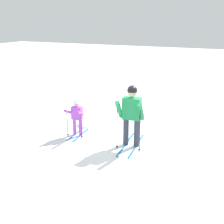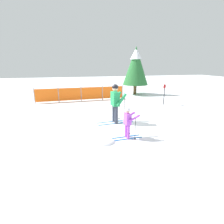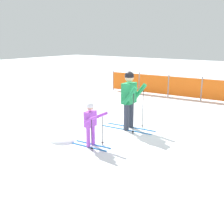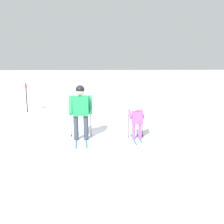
{
  "view_description": "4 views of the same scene",
  "coord_description": "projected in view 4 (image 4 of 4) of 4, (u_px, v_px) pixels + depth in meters",
  "views": [
    {
      "loc": [
        6.97,
        2.66,
        3.6
      ],
      "look_at": [
        -0.48,
        -0.65,
        0.87
      ],
      "focal_mm": 45.0,
      "sensor_mm": 36.0,
      "label": 1
    },
    {
      "loc": [
        -2.28,
        -7.53,
        2.72
      ],
      "look_at": [
        -0.57,
        -0.73,
        0.76
      ],
      "focal_mm": 28.0,
      "sensor_mm": 36.0,
      "label": 2
    },
    {
      "loc": [
        4.3,
        -7.14,
        2.79
      ],
      "look_at": [
        -0.14,
        -0.92,
        0.78
      ],
      "focal_mm": 45.0,
      "sensor_mm": 36.0,
      "label": 3
    },
    {
      "loc": [
        -9.12,
        -0.66,
        2.97
      ],
      "look_at": [
        -0.43,
        -0.93,
        0.99
      ],
      "focal_mm": 45.0,
      "sensor_mm": 36.0,
      "label": 4
    }
  ],
  "objects": [
    {
      "name": "ground_plane",
      "position": [
        84.0,
        138.0,
        9.53
      ],
      "size": [
        60.0,
        60.0,
        0.0
      ],
      "primitive_type": "plane",
      "color": "white"
    },
    {
      "name": "skier_adult",
      "position": [
        81.0,
        108.0,
        9.09
      ],
      "size": [
        1.75,
        0.8,
        1.82
      ],
      "rotation": [
        0.0,
        0.0,
        0.08
      ],
      "color": "#1966B2",
      "rests_on": "ground_plane"
    },
    {
      "name": "skier_child",
      "position": [
        137.0,
        119.0,
        9.21
      ],
      "size": [
        1.13,
        0.56,
        1.19
      ],
      "rotation": [
        0.0,
        0.0,
        0.07
      ],
      "color": "#1966B2",
      "rests_on": "ground_plane"
    },
    {
      "name": "trail_marker",
      "position": [
        26.0,
        94.0,
        13.14
      ],
      "size": [
        0.25,
        0.15,
        1.4
      ],
      "color": "black",
      "rests_on": "ground_plane"
    },
    {
      "name": "snow_mound",
      "position": [
        146.0,
        149.0,
        8.47
      ],
      "size": [
        0.75,
        0.63,
        0.3
      ],
      "primitive_type": "ellipsoid",
      "color": "white",
      "rests_on": "ground_plane"
    }
  ]
}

